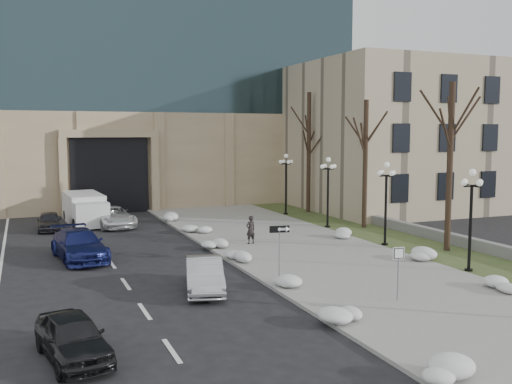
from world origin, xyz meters
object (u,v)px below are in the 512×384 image
Objects in this scene: pedestrian at (251,230)px; one_way_sign at (283,236)px; car_a at (73,337)px; lamppost_d at (286,176)px; car_b at (204,275)px; lamppost_c at (328,183)px; keep_sign at (398,262)px; lamppost_a at (471,206)px; car_c at (79,245)px; car_d at (112,217)px; box_truck at (85,209)px; lamppost_b at (386,192)px; car_e at (49,221)px.

one_way_sign is at bearing 66.13° from pedestrian.
one_way_sign is (9.02, 5.36, 1.36)m from car_a.
lamppost_d reaches higher than car_a.
one_way_sign is at bearing 16.39° from car_b.
lamppost_c and lamppost_d have the same top height.
pedestrian is at bearing 40.89° from car_a.
lamppost_a reaches higher than keep_sign.
lamppost_c is at bearing 4.32° from car_c.
box_truck is (-1.55, 2.30, 0.32)m from car_d.
car_a is 0.80× the size of lamppost_b.
car_b is 16.71m from lamppost_c.
box_truck reaches higher than car_e.
lamppost_b is at bearing -18.42° from car_c.
lamppost_c is (16.16, 3.40, 2.32)m from car_c.
pedestrian is 0.34× the size of lamppost_b.
car_a is 29.06m from lamppost_d.
car_d is 11.39m from pedestrian.
box_truck is (2.46, 2.11, 0.40)m from car_e.
lamppost_c reaches higher than car_e.
lamppost_d is at bearing 23.93° from car_c.
one_way_sign is at bearing -75.89° from box_truck.
lamppost_c is (6.88, 3.40, 2.16)m from pedestrian.
lamppost_a is (16.16, -9.60, 2.32)m from car_c.
car_a is 22.85m from car_e.
lamppost_b is at bearing 40.76° from one_way_sign.
lamppost_c is at bearing -33.17° from box_truck.
car_c is at bearing -82.02° from car_e.
lamppost_b reaches higher than box_truck.
car_c is at bearing -148.51° from lamppost_d.
car_c is 1.45× the size of car_e.
car_e is 0.75× the size of lamppost_d.
car_d is at bearing -68.59° from pedestrian.
one_way_sign is (-1.63, -7.80, 1.10)m from pedestrian.
lamppost_c is at bearing 57.51° from car_b.
lamppost_b reaches higher than pedestrian.
keep_sign reaches higher than car_a.
car_c is 2.44× the size of keep_sign.
lamppost_a is (6.88, -9.60, 2.16)m from pedestrian.
box_truck reaches higher than pedestrian.
car_e is at bearing 131.67° from lamppost_a.
car_b is 1.15× the size of car_e.
car_b reaches higher than car_a.
pedestrian is 14.16m from box_truck.
lamppost_c is at bearing 64.62° from one_way_sign.
pedestrian reaches higher than car_e.
car_c is 16.67m from lamppost_c.
pedestrian is 0.24× the size of box_truck.
car_c is at bearing -12.08° from pedestrian.
car_b is 0.86× the size of lamppost_c.
car_e is at bearing 126.57° from keep_sign.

